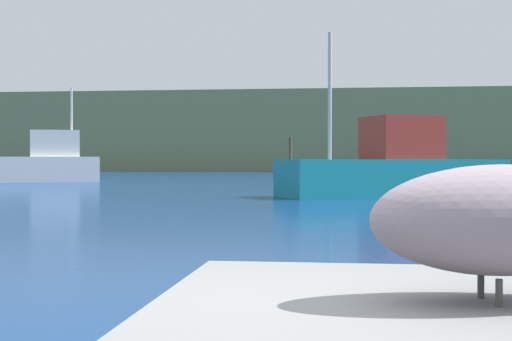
# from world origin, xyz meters

# --- Properties ---
(hillside_backdrop) EXTENTS (140.00, 13.51, 8.04)m
(hillside_backdrop) POSITION_xyz_m (0.00, 75.66, 4.02)
(hillside_backdrop) COLOR #6B7A51
(hillside_backdrop) RESTS_ON ground
(pelican) EXTENTS (1.46, 0.80, 0.92)m
(pelican) POSITION_xyz_m (1.12, 0.05, 0.96)
(pelican) COLOR gray
(pelican) RESTS_ON pier_dock
(fishing_boat_white) EXTENTS (7.50, 4.65, 5.02)m
(fishing_boat_white) POSITION_xyz_m (-16.14, 34.39, 0.96)
(fishing_boat_white) COLOR white
(fishing_boat_white) RESTS_ON ground
(fishing_boat_teal) EXTENTS (7.69, 5.32, 5.22)m
(fishing_boat_teal) POSITION_xyz_m (1.83, 21.49, 0.89)
(fishing_boat_teal) COLOR teal
(fishing_boat_teal) RESTS_ON ground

